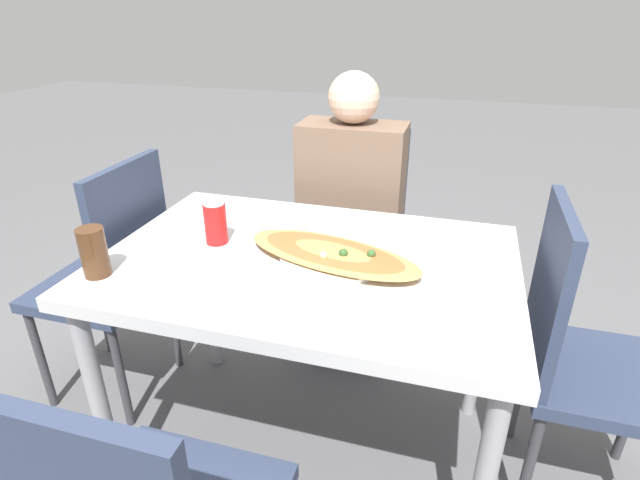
# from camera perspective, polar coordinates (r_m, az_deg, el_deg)

# --- Properties ---
(ground_plane) EXTENTS (14.00, 14.00, 0.00)m
(ground_plane) POSITION_cam_1_polar(r_m,az_deg,el_deg) (1.87, -1.11, -22.63)
(ground_plane) COLOR #59595B
(dining_table) EXTENTS (1.15, 0.78, 0.74)m
(dining_table) POSITION_cam_1_polar(r_m,az_deg,el_deg) (1.44, -1.33, -4.88)
(dining_table) COLOR silver
(dining_table) RESTS_ON ground_plane
(chair_far_seated) EXTENTS (0.40, 0.40, 0.93)m
(chair_far_seated) POSITION_cam_1_polar(r_m,az_deg,el_deg) (2.13, 4.06, 1.47)
(chair_far_seated) COLOR #2D3851
(chair_far_seated) RESTS_ON ground_plane
(chair_side_left) EXTENTS (0.40, 0.40, 0.93)m
(chair_side_left) POSITION_cam_1_polar(r_m,az_deg,el_deg) (1.92, -22.60, -3.50)
(chair_side_left) COLOR #2D3851
(chair_side_left) RESTS_ON ground_plane
(chair_side_right) EXTENTS (0.40, 0.40, 0.93)m
(chair_side_right) POSITION_cam_1_polar(r_m,az_deg,el_deg) (1.58, 27.57, -11.15)
(chair_side_right) COLOR #2D3851
(chair_side_right) RESTS_ON ground_plane
(person_seated) EXTENTS (0.40, 0.23, 1.17)m
(person_seated) POSITION_cam_1_polar(r_m,az_deg,el_deg) (1.96, 3.46, 4.53)
(person_seated) COLOR #2D2D38
(person_seated) RESTS_ON ground_plane
(pizza_main) EXTENTS (0.55, 0.32, 0.05)m
(pizza_main) POSITION_cam_1_polar(r_m,az_deg,el_deg) (1.37, 1.39, -1.74)
(pizza_main) COLOR white
(pizza_main) RESTS_ON dining_table
(soda_can) EXTENTS (0.07, 0.07, 0.12)m
(soda_can) POSITION_cam_1_polar(r_m,az_deg,el_deg) (1.50, -11.85, 1.91)
(soda_can) COLOR red
(soda_can) RESTS_ON dining_table
(drink_glass) EXTENTS (0.07, 0.07, 0.13)m
(drink_glass) POSITION_cam_1_polar(r_m,az_deg,el_deg) (1.41, -24.44, -1.28)
(drink_glass) COLOR #4C2D19
(drink_glass) RESTS_ON dining_table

